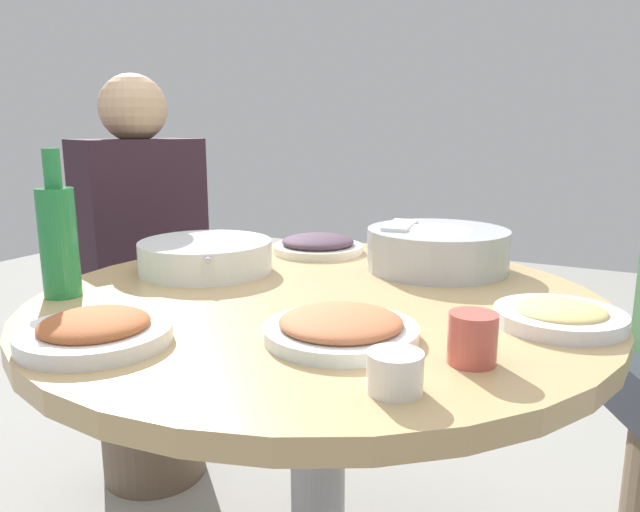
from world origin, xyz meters
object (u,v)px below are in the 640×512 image
(round_dining_table, at_px, (318,352))
(dish_noodles, at_px, (559,315))
(dish_eggplant, at_px, (318,245))
(dish_stirfry, at_px, (95,330))
(tea_cup_near, at_px, (395,372))
(soup_bowl, at_px, (206,257))
(dish_tofu_braise, at_px, (341,327))
(green_bottle, at_px, (58,238))
(diner_right, at_px, (141,230))
(tea_cup_far, at_px, (472,338))
(rice_bowl, at_px, (437,248))
(stool_for_diner_right, at_px, (152,404))

(round_dining_table, bearing_deg, dish_noodles, 93.07)
(dish_noodles, height_order, dish_eggplant, dish_eggplant)
(dish_noodles, bearing_deg, round_dining_table, -86.93)
(dish_stirfry, distance_m, tea_cup_near, 0.47)
(soup_bowl, height_order, tea_cup_near, soup_bowl)
(soup_bowl, bearing_deg, dish_noodles, 87.19)
(dish_eggplant, bearing_deg, dish_tofu_braise, 30.63)
(dish_eggplant, xyz_separation_m, green_bottle, (0.59, -0.25, 0.09))
(dish_tofu_braise, distance_m, diner_right, 1.02)
(dish_tofu_braise, relative_size, green_bottle, 0.86)
(soup_bowl, distance_m, green_bottle, 0.33)
(green_bottle, height_order, tea_cup_near, green_bottle)
(dish_stirfry, bearing_deg, tea_cup_far, 109.23)
(rice_bowl, relative_size, dish_noodles, 1.51)
(dish_eggplant, height_order, tea_cup_near, tea_cup_near)
(dish_eggplant, bearing_deg, tea_cup_near, 33.96)
(tea_cup_near, height_order, tea_cup_far, tea_cup_far)
(soup_bowl, bearing_deg, dish_stirfry, 17.36)
(dish_tofu_braise, distance_m, stool_for_diner_right, 1.16)
(rice_bowl, bearing_deg, soup_bowl, -61.17)
(soup_bowl, xyz_separation_m, diner_right, (-0.24, -0.43, -0.01))
(rice_bowl, relative_size, tea_cup_near, 4.51)
(dish_noodles, bearing_deg, dish_stirfry, -56.09)
(stool_for_diner_right, bearing_deg, tea_cup_near, 57.96)
(soup_bowl, distance_m, dish_eggplant, 0.33)
(tea_cup_near, xyz_separation_m, diner_right, (-0.64, -1.03, -0.00))
(round_dining_table, relative_size, dish_eggplant, 4.67)
(tea_cup_far, bearing_deg, tea_cup_near, -24.72)
(dish_noodles, bearing_deg, soup_bowl, -92.81)
(rice_bowl, bearing_deg, dish_stirfry, -24.46)
(dish_stirfry, height_order, tea_cup_far, tea_cup_far)
(rice_bowl, relative_size, dish_stirfry, 1.39)
(dish_noodles, xyz_separation_m, dish_eggplant, (-0.34, -0.63, 0.00))
(dish_tofu_braise, distance_m, tea_cup_far, 0.20)
(tea_cup_far, bearing_deg, green_bottle, -88.17)
(round_dining_table, relative_size, dish_noodles, 5.22)
(round_dining_table, bearing_deg, green_bottle, -62.00)
(round_dining_table, height_order, rice_bowl, rice_bowl)
(dish_tofu_braise, distance_m, dish_eggplant, 0.65)
(dish_tofu_braise, height_order, diner_right, diner_right)
(dish_stirfry, relative_size, dish_tofu_braise, 0.95)
(diner_right, bearing_deg, rice_bowl, 90.78)
(dish_stirfry, height_order, diner_right, diner_right)
(dish_noodles, distance_m, stool_for_diner_right, 1.33)
(dish_tofu_braise, distance_m, green_bottle, 0.59)
(stool_for_diner_right, bearing_deg, dish_stirfry, 39.33)
(soup_bowl, xyz_separation_m, dish_stirfry, (0.45, 0.14, -0.01))
(dish_eggplant, bearing_deg, soup_bowl, -23.27)
(soup_bowl, bearing_deg, tea_cup_near, 56.28)
(tea_cup_near, height_order, stool_for_diner_right, tea_cup_near)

